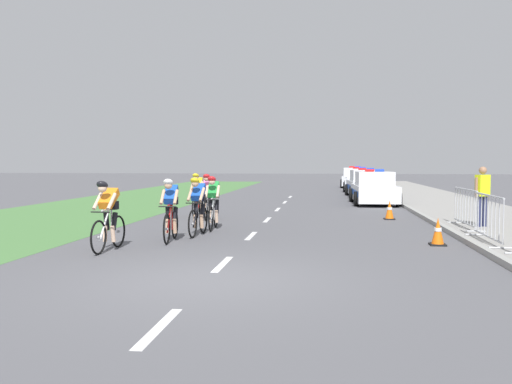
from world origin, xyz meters
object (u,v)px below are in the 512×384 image
at_px(cyclist_third, 198,206).
at_px(spectator_closest, 482,192).
at_px(police_car_third, 359,181).
at_px(traffic_cone_mid, 390,210).
at_px(police_car_second, 366,185).
at_px(cyclist_fifth, 208,196).
at_px(cyclist_sixth, 197,194).
at_px(police_car_furthest, 355,178).
at_px(crowd_barrier_middle, 488,218).
at_px(police_car_nearest, 374,189).
at_px(crowd_barrier_rear, 465,208).
at_px(cyclist_lead, 108,215).
at_px(traffic_cone_near, 438,232).
at_px(cyclist_second, 171,209).
at_px(cyclist_fourth, 213,202).

height_order(cyclist_third, spectator_closest, spectator_closest).
xyz_separation_m(police_car_third, traffic_cone_mid, (-0.07, -17.87, -0.37)).
height_order(police_car_second, spectator_closest, spectator_closest).
height_order(cyclist_fifth, police_car_third, police_car_third).
relative_size(cyclist_sixth, police_car_furthest, 0.38).
bearing_deg(cyclist_third, crowd_barrier_middle, -8.34).
height_order(cyclist_third, police_car_nearest, police_car_nearest).
height_order(cyclist_third, traffic_cone_mid, cyclist_third).
distance_m(crowd_barrier_rear, spectator_closest, 0.70).
xyz_separation_m(cyclist_fifth, police_car_nearest, (6.10, 7.52, -0.11)).
distance_m(cyclist_lead, police_car_third, 26.19).
bearing_deg(traffic_cone_mid, traffic_cone_near, -85.49).
relative_size(police_car_furthest, spectator_closest, 2.70).
distance_m(cyclist_sixth, traffic_cone_mid, 6.62).
relative_size(cyclist_second, traffic_cone_mid, 2.69).
bearing_deg(crowd_barrier_middle, cyclist_lead, -168.74).
bearing_deg(cyclist_third, police_car_second, 71.75).
bearing_deg(crowd_barrier_middle, traffic_cone_near, 176.02).
height_order(cyclist_fourth, police_car_furthest, police_car_furthest).
xyz_separation_m(cyclist_third, cyclist_sixth, (-1.17, 4.92, 0.00)).
bearing_deg(cyclist_sixth, cyclist_fifth, -58.61).
bearing_deg(police_car_furthest, police_car_second, -89.99).
bearing_deg(crowd_barrier_rear, spectator_closest, 23.80).
distance_m(police_car_furthest, crowd_barrier_rear, 26.52).
bearing_deg(crowd_barrier_middle, cyclist_sixth, 143.83).
relative_size(cyclist_second, traffic_cone_near, 2.69).
bearing_deg(police_car_third, police_car_nearest, -89.99).
height_order(cyclist_fourth, traffic_cone_near, cyclist_fourth).
distance_m(cyclist_fifth, police_car_furthest, 24.99).
xyz_separation_m(cyclist_sixth, police_car_third, (6.67, 17.69, -0.11)).
distance_m(cyclist_lead, cyclist_third, 2.99).
height_order(cyclist_sixth, police_car_third, police_car_third).
bearing_deg(cyclist_third, police_car_nearest, 64.49).
bearing_deg(spectator_closest, police_car_nearest, 102.65).
distance_m(crowd_barrier_middle, crowd_barrier_rear, 2.78).
height_order(cyclist_second, cyclist_fifth, same).
distance_m(cyclist_third, police_car_third, 23.27).
bearing_deg(spectator_closest, cyclist_sixth, 161.51).
xyz_separation_m(cyclist_fourth, traffic_cone_near, (5.74, -2.26, -0.48)).
bearing_deg(spectator_closest, cyclist_fifth, 166.24).
distance_m(cyclist_fifth, crowd_barrier_middle, 9.07).
bearing_deg(crowd_barrier_rear, traffic_cone_near, -114.92).
xyz_separation_m(cyclist_fourth, police_car_second, (5.36, 15.35, -0.11)).
distance_m(cyclist_fourth, cyclist_fifth, 2.78).
bearing_deg(crowd_barrier_rear, police_car_second, 96.26).
relative_size(cyclist_lead, crowd_barrier_middle, 0.74).
height_order(police_car_nearest, traffic_cone_mid, police_car_nearest).
height_order(cyclist_fifth, police_car_second, police_car_second).
height_order(crowd_barrier_middle, crowd_barrier_rear, same).
bearing_deg(crowd_barrier_rear, crowd_barrier_middle, -93.60).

